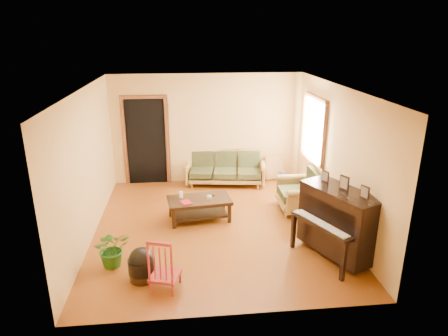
{
  "coord_description": "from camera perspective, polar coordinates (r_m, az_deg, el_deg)",
  "views": [
    {
      "loc": [
        -0.56,
        -6.77,
        3.52
      ],
      "look_at": [
        0.16,
        0.2,
        1.1
      ],
      "focal_mm": 32.0,
      "sensor_mm": 36.0,
      "label": 1
    }
  ],
  "objects": [
    {
      "name": "candle",
      "position": [
        7.81,
        -6.16,
        -3.81
      ],
      "size": [
        0.09,
        0.09,
        0.13
      ],
      "primitive_type": "cylinder",
      "rotation": [
        0.0,
        0.0,
        0.22
      ],
      "color": "white",
      "rests_on": "coffee_table"
    },
    {
      "name": "doorway",
      "position": [
        9.62,
        -11.05,
        3.67
      ],
      "size": [
        1.08,
        0.16,
        2.05
      ],
      "primitive_type": "cube",
      "color": "black",
      "rests_on": "floor"
    },
    {
      "name": "leaning_frame",
      "position": [
        9.95,
        7.28,
        0.1
      ],
      "size": [
        0.48,
        0.16,
        0.63
      ],
      "primitive_type": "cube",
      "rotation": [
        0.0,
        0.0,
        0.12
      ],
      "color": "#BE8C3F",
      "rests_on": "floor"
    },
    {
      "name": "piano",
      "position": [
        6.73,
        15.98,
        -7.63
      ],
      "size": [
        1.26,
        1.52,
        1.16
      ],
      "primitive_type": "cube",
      "rotation": [
        0.0,
        0.0,
        0.43
      ],
      "color": "black",
      "rests_on": "floor"
    },
    {
      "name": "remote",
      "position": [
        7.87,
        -1.87,
        -3.97
      ],
      "size": [
        0.15,
        0.04,
        0.01
      ],
      "primitive_type": "cube",
      "rotation": [
        0.0,
        0.0,
        0.03
      ],
      "color": "black",
      "rests_on": "coffee_table"
    },
    {
      "name": "glass_jar",
      "position": [
        7.74,
        -2.13,
        -4.18
      ],
      "size": [
        0.1,
        0.1,
        0.06
      ],
      "primitive_type": "cylinder",
      "rotation": [
        0.0,
        0.0,
        -0.12
      ],
      "color": "silver",
      "rests_on": "coffee_table"
    },
    {
      "name": "book",
      "position": [
        7.55,
        -6.05,
        -5.06
      ],
      "size": [
        0.25,
        0.28,
        0.02
      ],
      "primitive_type": "imported",
      "rotation": [
        0.0,
        0.0,
        0.43
      ],
      "color": "#A4151D",
      "rests_on": "coffee_table"
    },
    {
      "name": "coffee_table",
      "position": [
        7.85,
        -3.53,
        -5.87
      ],
      "size": [
        1.28,
        0.81,
        0.44
      ],
      "primitive_type": "cube",
      "rotation": [
        0.0,
        0.0,
        0.13
      ],
      "color": "black",
      "rests_on": "floor"
    },
    {
      "name": "armchair",
      "position": [
        8.26,
        10.61,
        -2.97
      ],
      "size": [
        0.9,
        0.95,
        0.94
      ],
      "primitive_type": "cube",
      "rotation": [
        0.0,
        0.0,
        -0.01
      ],
      "color": "#A27D3B",
      "rests_on": "floor"
    },
    {
      "name": "ceramic_crock",
      "position": [
        10.02,
        8.42,
        -1.02
      ],
      "size": [
        0.2,
        0.2,
        0.23
      ],
      "primitive_type": "cylinder",
      "rotation": [
        0.0,
        0.0,
        -0.08
      ],
      "color": "#324096",
      "rests_on": "floor"
    },
    {
      "name": "window",
      "position": [
        8.77,
        12.72,
        5.27
      ],
      "size": [
        0.12,
        1.36,
        1.46
      ],
      "primitive_type": "cube",
      "color": "white",
      "rests_on": "right_wall"
    },
    {
      "name": "footstool",
      "position": [
        6.21,
        -11.64,
        -13.79
      ],
      "size": [
        0.49,
        0.49,
        0.38
      ],
      "primitive_type": "cylinder",
      "rotation": [
        0.0,
        0.0,
        -0.25
      ],
      "color": "black",
      "rests_on": "floor"
    },
    {
      "name": "red_chair",
      "position": [
        5.85,
        -8.5,
        -13.24
      ],
      "size": [
        0.5,
        0.52,
        0.83
      ],
      "primitive_type": "cube",
      "rotation": [
        0.0,
        0.0,
        -0.31
      ],
      "color": "maroon",
      "rests_on": "floor"
    },
    {
      "name": "sofa",
      "position": [
        9.53,
        0.18,
        -0.06
      ],
      "size": [
        1.96,
        1.04,
        0.8
      ],
      "primitive_type": "cube",
      "rotation": [
        0.0,
        0.0,
        -0.14
      ],
      "color": "#A27D3B",
      "rests_on": "floor"
    },
    {
      "name": "floor",
      "position": [
        7.65,
        -1.07,
        -8.34
      ],
      "size": [
        5.0,
        5.0,
        0.0
      ],
      "primitive_type": "plane",
      "color": "#622E0C",
      "rests_on": "ground"
    },
    {
      "name": "potted_plant",
      "position": [
        6.58,
        -15.67,
        -10.98
      ],
      "size": [
        0.67,
        0.62,
        0.61
      ],
      "primitive_type": "imported",
      "rotation": [
        0.0,
        0.0,
        0.31
      ],
      "color": "#265B1A",
      "rests_on": "floor"
    }
  ]
}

